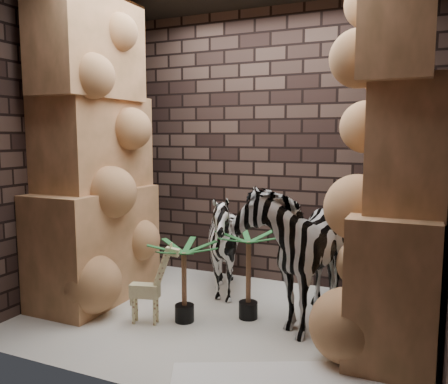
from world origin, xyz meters
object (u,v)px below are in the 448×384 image
at_px(zebra_left, 224,249).
at_px(surfboard, 295,380).
at_px(palm_front, 248,275).
at_px(palm_back, 184,282).
at_px(giraffe_toy, 145,282).
at_px(zebra_right, 300,237).

height_order(zebra_left, surfboard, zebra_left).
height_order(palm_front, palm_back, palm_front).
relative_size(zebra_left, palm_front, 1.35).
relative_size(giraffe_toy, palm_back, 1.03).
bearing_deg(zebra_left, zebra_right, 6.94).
height_order(palm_front, surfboard, palm_front).
bearing_deg(palm_front, palm_back, -148.87).
xyz_separation_m(zebra_left, palm_back, (-0.06, -0.72, -0.13)).
xyz_separation_m(giraffe_toy, palm_back, (0.30, 0.17, -0.01)).
xyz_separation_m(zebra_right, palm_front, (-0.40, -0.22, -0.34)).
xyz_separation_m(zebra_right, giraffe_toy, (-1.18, -0.69, -0.37)).
xyz_separation_m(zebra_left, surfboard, (1.10, -1.32, -0.47)).
relative_size(palm_front, surfboard, 0.49).
xyz_separation_m(zebra_right, palm_back, (-0.89, -0.52, -0.38)).
relative_size(zebra_left, giraffe_toy, 1.45).
height_order(zebra_right, palm_front, zebra_right).
height_order(giraffe_toy, palm_back, giraffe_toy).
bearing_deg(zebra_right, zebra_left, 170.50).
bearing_deg(palm_back, zebra_left, 85.20).
distance_m(zebra_right, giraffe_toy, 1.42).
xyz_separation_m(giraffe_toy, surfboard, (1.46, -0.43, -0.35)).
height_order(giraffe_toy, surfboard, giraffe_toy).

